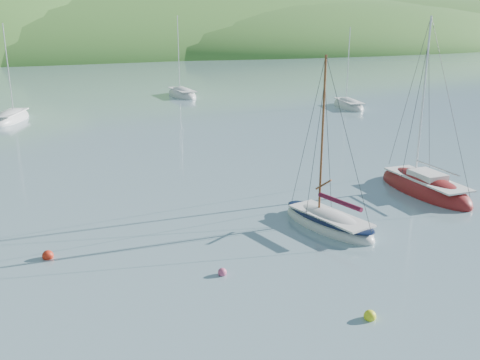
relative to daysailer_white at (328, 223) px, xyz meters
name	(u,v)px	position (x,y,z in m)	size (l,w,h in m)	color
ground	(296,299)	(-5.24, -5.91, -0.21)	(700.00, 700.00, 0.00)	#779BA4
daysailer_white	(328,223)	(0.00, 0.00, 0.00)	(3.33, 6.35, 9.29)	silver
sloop_red	(424,189)	(8.55, 2.42, 0.00)	(3.01, 7.81, 11.39)	maroon
distant_sloop_a	(11,119)	(-14.20, 38.90, -0.03)	(5.32, 7.98, 10.76)	silver
distant_sloop_b	(182,95)	(8.02, 49.34, -0.02)	(2.97, 8.21, 11.67)	silver
distant_sloop_d	(348,106)	(23.44, 31.89, -0.04)	(4.10, 7.54, 10.20)	silver
mooring_buoys	(257,249)	(-4.73, -1.33, -0.09)	(22.17, 10.50, 0.50)	yellow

